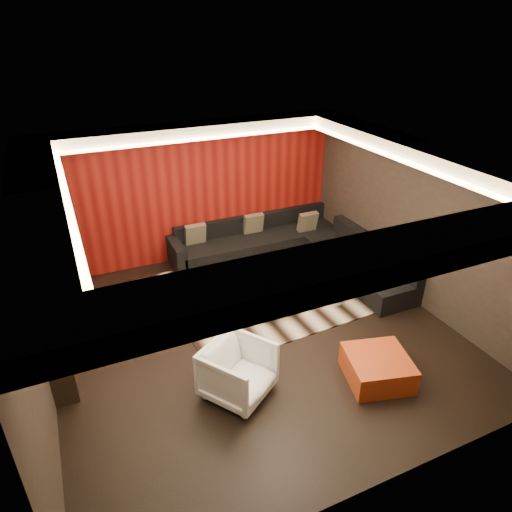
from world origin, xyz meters
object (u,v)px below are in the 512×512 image
armchair (238,371)px  drum_stool (263,286)px  sectional_sofa (294,250)px  orange_ottoman (377,368)px  coffee_table (277,304)px  white_side_table (332,288)px

armchair → drum_stool: bearing=23.2°
armchair → sectional_sofa: bearing=16.4°
orange_ottoman → armchair: (-1.87, 0.53, 0.19)m
armchair → coffee_table: bearing=14.8°
sectional_sofa → white_side_table: bearing=-93.9°
orange_ottoman → coffee_table: bearing=104.0°
white_side_table → orange_ottoman: 2.00m
drum_stool → orange_ottoman: (0.56, -2.56, -0.04)m
drum_stool → white_side_table: 1.22m
sectional_sofa → orange_ottoman: bearing=-99.6°
coffee_table → orange_ottoman: bearing=-76.0°
sectional_sofa → coffee_table: bearing=-127.9°
coffee_table → drum_stool: drum_stool is taller
orange_ottoman → armchair: 1.96m
coffee_table → white_side_table: 1.03m
drum_stool → sectional_sofa: sectional_sofa is taller
coffee_table → sectional_sofa: (1.11, 1.43, 0.15)m
white_side_table → orange_ottoman: size_ratio=0.66×
drum_stool → sectional_sofa: 1.50m
drum_stool → armchair: 2.42m
drum_stool → armchair: size_ratio=0.50×
drum_stool → coffee_table: bearing=-84.8°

